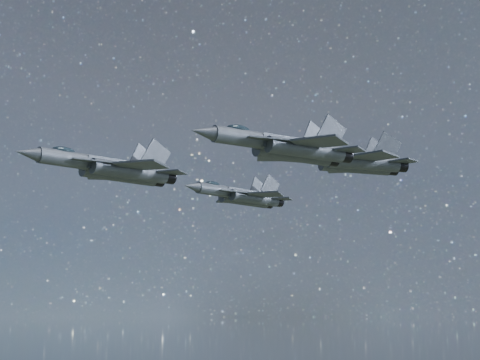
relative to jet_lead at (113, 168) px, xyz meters
name	(u,v)px	position (x,y,z in m)	size (l,w,h in m)	color
jet_lead	(113,168)	(0.00, 0.00, 0.00)	(18.66, 12.55, 4.71)	#353B43
jet_left	(242,196)	(21.81, 16.21, 0.91)	(17.45, 11.63, 4.43)	#353B43
jet_right	(287,147)	(9.76, -21.29, -1.39)	(15.87, 11.01, 3.99)	#353B43
jet_slot	(348,161)	(26.69, -3.39, 2.32)	(18.49, 13.05, 4.68)	#353B43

